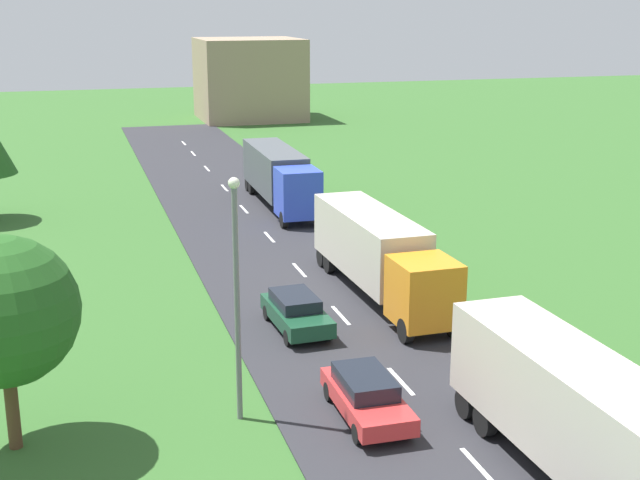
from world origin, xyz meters
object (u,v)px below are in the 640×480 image
Objects in this scene: car_third at (366,395)px; distant_building at (249,79)px; truck_lead at (606,434)px; truck_third at (279,175)px; car_fourth at (296,312)px; tree_oak at (2,312)px; lamppost_second at (237,288)px; truck_second at (379,252)px.

car_third is 0.40× the size of distant_building.
truck_lead is 37.07m from truck_third.
truck_third is 22.66m from car_fourth.
distant_building reaches higher than tree_oak.
tree_oak is at bearing 173.70° from car_third.
truck_third is 1.88× the size of tree_oak.
truck_third is 1.57× the size of lamppost_second.
truck_lead is at bearing -90.91° from truck_second.
truck_lead is 11.60m from lamppost_second.
truck_lead is at bearing -27.58° from tree_oak.
distant_building reaches higher than truck_lead.
distant_building is at bearing 84.56° from truck_lead.
distant_building is (7.55, 45.19, 2.44)m from truck_third.
lamppost_second is 6.94m from tree_oak.
truck_second is (0.29, 18.06, -0.06)m from truck_lead.
truck_lead is 1.18× the size of distant_building.
car_third is 0.58× the size of lamppost_second.
car_fourth is (-4.43, 14.94, -1.35)m from truck_lead.
distant_building reaches higher than car_fourth.
distant_building is (16.05, 74.39, 0.11)m from lamppost_second.
lamppost_second is at bearing -102.18° from distant_building.
truck_second is at bearing -90.00° from truck_third.
tree_oak is 0.58× the size of distant_building.
distant_building is at bearing 83.29° from truck_second.
car_fourth is 0.57× the size of lamppost_second.
truck_second is 12.29m from car_third.
car_third is (-4.55, -11.34, -1.31)m from truck_second.
car_fourth is (-0.17, 8.23, 0.02)m from car_third.
truck_lead is 2.96× the size of car_fourth.
car_third is at bearing -6.30° from tree_oak.
car_third is at bearing -16.27° from lamppost_second.
lamppost_second reaches higher than truck_lead.
car_third is at bearing -99.10° from distant_building.
distant_building reaches higher than car_third.
distant_building is at bearing 80.51° from truck_third.
truck_third is at bearing 89.56° from truck_lead.
truck_second reaches higher than car_fourth.
lamppost_second reaches higher than truck_second.
car_third is 8.23m from car_fourth.
lamppost_second is at bearing 136.24° from truck_lead.
truck_second is at bearing 89.09° from truck_lead.
car_third is at bearing -88.82° from car_fourth.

